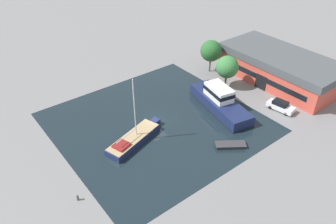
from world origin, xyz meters
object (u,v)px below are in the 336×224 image
(quay_tree_near_building, at_px, (211,51))
(small_dinghy, at_px, (230,145))
(quay_tree_by_water, at_px, (227,67))
(motor_cruiser, at_px, (220,101))
(warehouse_building, at_px, (280,67))
(sailboat_moored, at_px, (134,138))
(parked_car, at_px, (281,106))

(quay_tree_near_building, height_order, small_dinghy, quay_tree_near_building)
(quay_tree_by_water, height_order, motor_cruiser, quay_tree_by_water)
(quay_tree_by_water, bearing_deg, warehouse_building, 65.84)
(sailboat_moored, height_order, motor_cruiser, sailboat_moored)
(sailboat_moored, xyz_separation_m, small_dinghy, (9.50, 10.32, -0.31))
(motor_cruiser, height_order, small_dinghy, motor_cruiser)
(small_dinghy, bearing_deg, sailboat_moored, 82.89)
(warehouse_building, height_order, motor_cruiser, warehouse_building)
(quay_tree_by_water, height_order, sailboat_moored, sailboat_moored)
(warehouse_building, distance_m, parked_car, 10.75)
(sailboat_moored, bearing_deg, quay_tree_by_water, 80.61)
(quay_tree_near_building, xyz_separation_m, motor_cruiser, (10.70, -8.08, -3.02))
(quay_tree_near_building, distance_m, motor_cruiser, 13.74)
(quay_tree_by_water, height_order, parked_car, quay_tree_by_water)
(sailboat_moored, distance_m, motor_cruiser, 16.28)
(sailboat_moored, relative_size, motor_cruiser, 0.76)
(sailboat_moored, relative_size, small_dinghy, 2.39)
(sailboat_moored, bearing_deg, quay_tree_near_building, 94.00)
(quay_tree_near_building, relative_size, quay_tree_by_water, 1.06)
(warehouse_building, bearing_deg, motor_cruiser, -90.49)
(quay_tree_near_building, bearing_deg, small_dinghy, -36.60)
(quay_tree_near_building, xyz_separation_m, small_dinghy, (18.79, -13.96, -4.16))
(quay_tree_near_building, distance_m, small_dinghy, 23.77)
(quay_tree_near_building, bearing_deg, warehouse_building, 35.91)
(quay_tree_near_building, height_order, motor_cruiser, quay_tree_near_building)
(quay_tree_near_building, relative_size, small_dinghy, 1.47)
(warehouse_building, relative_size, small_dinghy, 5.07)
(warehouse_building, relative_size, parked_car, 4.76)
(parked_car, bearing_deg, motor_cruiser, -49.58)
(motor_cruiser, bearing_deg, parked_car, -29.49)
(motor_cruiser, relative_size, small_dinghy, 3.14)
(parked_car, xyz_separation_m, motor_cruiser, (-6.71, -7.64, 0.59))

